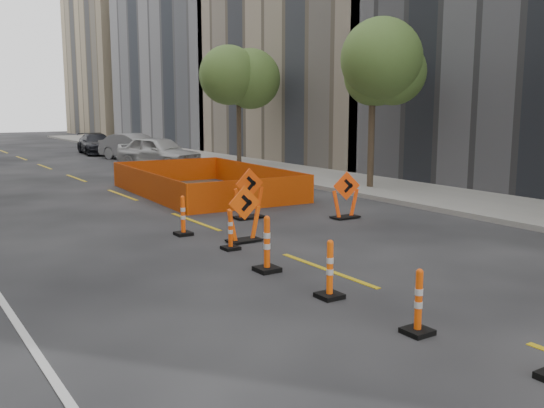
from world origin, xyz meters
TOP-DOWN VIEW (x-y plane):
  - ground_plane at (0.00, 0.00)m, footprint 140.00×140.00m
  - sidewalk_right at (9.00, 12.00)m, footprint 4.00×90.00m
  - bld_right_c at (17.00, 23.80)m, footprint 12.00×16.00m
  - bld_right_d at (17.00, 40.20)m, footprint 12.00×18.00m
  - bld_right_e at (17.00, 58.60)m, footprint 12.00×14.00m
  - tree_r_b at (8.40, 12.00)m, footprint 2.80×2.80m
  - tree_r_c at (8.40, 22.00)m, footprint 2.80×2.80m
  - channelizer_3 at (-1.02, 0.60)m, footprint 0.38×0.38m
  - channelizer_4 at (-1.06, 2.59)m, footprint 0.40×0.40m
  - channelizer_5 at (-1.06, 4.58)m, footprint 0.44×0.44m
  - channelizer_6 at (-0.77, 6.57)m, footprint 0.36×0.36m
  - channelizer_7 at (-1.02, 8.56)m, footprint 0.40×0.40m
  - chevron_sign_left at (-0.12, 7.07)m, footprint 0.95×0.61m
  - chevron_sign_center at (1.54, 9.60)m, footprint 1.00×0.63m
  - chevron_sign_right at (3.88, 8.07)m, footprint 1.03×0.77m
  - safety_fence at (2.69, 14.70)m, footprint 4.90×7.88m
  - parked_car_near at (4.76, 23.95)m, footprint 3.55×5.26m
  - parked_car_mid at (5.48, 29.31)m, footprint 3.30×4.92m
  - parked_car_far at (4.80, 34.56)m, footprint 2.35×4.81m

SIDE VIEW (x-z plane):
  - ground_plane at x=0.00m, z-range 0.00..0.00m
  - sidewalk_right at x=9.00m, z-range 0.00..0.15m
  - channelizer_6 at x=-0.77m, z-range 0.00..0.92m
  - safety_fence at x=2.69m, z-range 0.00..0.96m
  - channelizer_3 at x=-1.02m, z-range 0.00..0.97m
  - channelizer_7 at x=-1.02m, z-range 0.00..1.01m
  - channelizer_4 at x=-1.06m, z-range 0.00..1.02m
  - channelizer_5 at x=-1.06m, z-range 0.00..1.13m
  - parked_car_far at x=4.80m, z-range 0.00..1.35m
  - chevron_sign_left at x=-0.12m, z-range 0.00..1.37m
  - chevron_sign_right at x=3.88m, z-range 0.00..1.37m
  - chevron_sign_center at x=1.54m, z-range 0.00..1.47m
  - parked_car_mid at x=5.48m, z-range 0.00..1.53m
  - parked_car_near at x=4.76m, z-range 0.00..1.66m
  - tree_r_b at x=8.40m, z-range 1.55..7.50m
  - tree_r_c at x=8.40m, z-range 1.55..7.50m
  - bld_right_c at x=17.00m, z-range 0.00..14.00m
  - bld_right_e at x=17.00m, z-range 0.00..16.00m
  - bld_right_d at x=17.00m, z-range 0.00..20.00m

